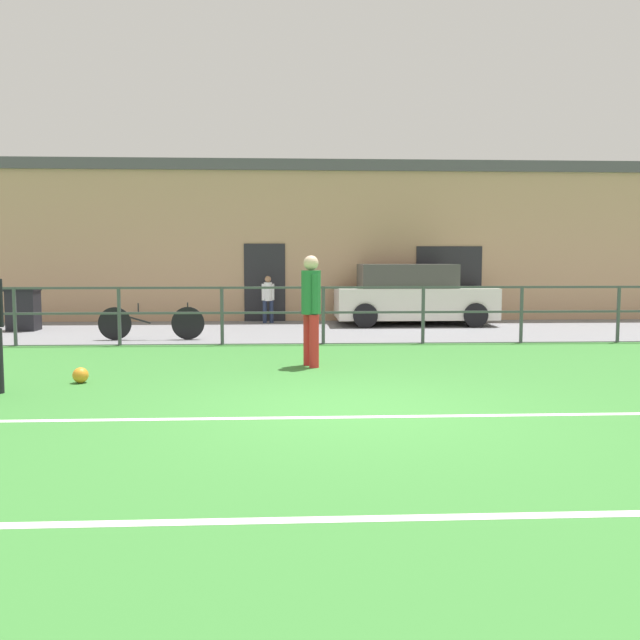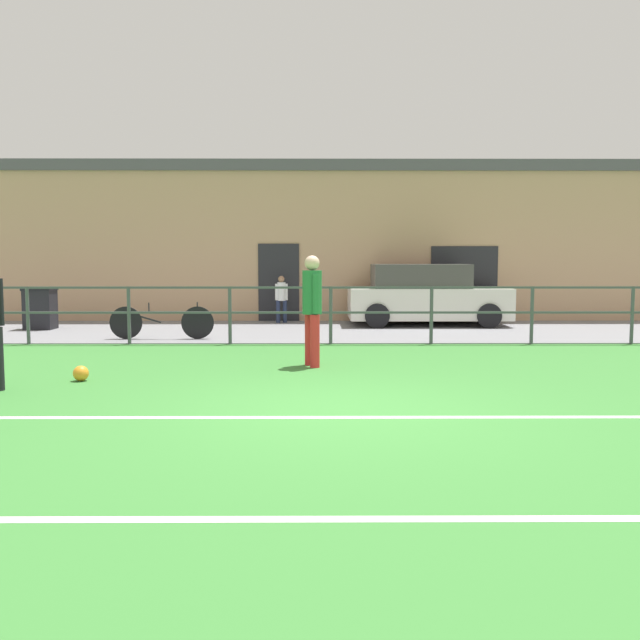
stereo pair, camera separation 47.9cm
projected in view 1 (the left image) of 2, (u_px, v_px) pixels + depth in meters
ground at (353, 411)px, 7.75m from camera, size 60.00×44.00×0.04m
field_line_touchline at (356, 417)px, 7.38m from camera, size 36.00×0.11×0.00m
field_line_hash at (402, 518)px, 4.51m from camera, size 36.00×0.11×0.00m
pavement_strip at (317, 331)px, 16.20m from camera, size 48.00×5.00×0.02m
perimeter_fence at (323, 307)px, 13.65m from camera, size 36.07×0.07×1.15m
clubhouse_facade at (311, 242)px, 19.69m from camera, size 28.00×2.56×4.34m
player_winger at (311, 304)px, 10.80m from camera, size 0.31×0.46×1.75m
soccer_ball_match at (81, 375)px, 9.41m from camera, size 0.21×0.21×0.21m
spectator_child at (268, 296)px, 17.98m from camera, size 0.33×0.22×1.23m
parked_car_red at (412, 296)px, 17.62m from camera, size 3.99×1.94×1.54m
bicycle_parked_1 at (151, 323)px, 14.26m from camera, size 2.18×0.04×0.77m
trash_bin_0 at (23, 309)px, 16.10m from camera, size 0.69×0.58×1.01m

